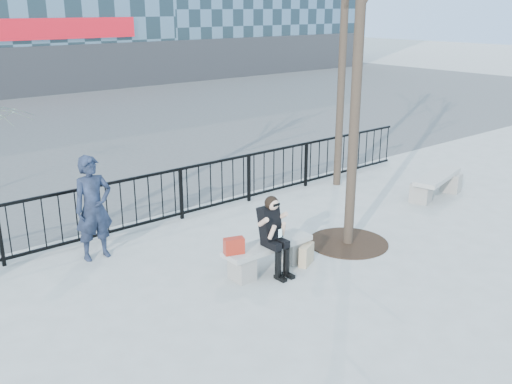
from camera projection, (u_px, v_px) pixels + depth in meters
ground at (268, 270)px, 9.65m from camera, size 120.00×120.00×0.00m
railing at (173, 195)px, 11.68m from camera, size 14.00×0.06×1.10m
tree_grate at (348, 243)px, 10.72m from camera, size 1.50×1.50×0.02m
bench_main at (268, 253)px, 9.55m from camera, size 1.65×0.46×0.49m
bench_second at (437, 183)px, 13.24m from camera, size 1.83×0.51×0.54m
seated_woman at (274, 236)px, 9.32m from camera, size 0.50×0.64×1.34m
handbag at (234, 246)px, 9.05m from camera, size 0.35×0.25×0.26m
shopping_bag at (306, 255)px, 9.79m from camera, size 0.40×0.29×0.36m
standing_man at (93, 208)px, 9.84m from camera, size 0.69×0.46×1.86m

